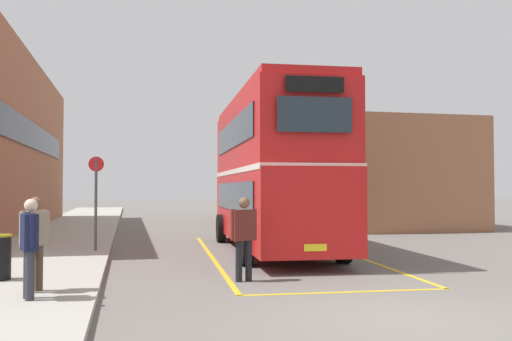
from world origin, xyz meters
TOP-DOWN VIEW (x-y plane):
  - ground_plane at (0.00, 14.40)m, footprint 135.60×135.60m
  - sidewalk_left at (-6.50, 16.80)m, footprint 4.00×57.60m
  - depot_building_right at (8.64, 22.04)m, footprint 6.36×16.25m
  - double_decker_bus at (0.36, 8.99)m, footprint 3.23×10.00m
  - single_deck_bus at (3.67, 23.47)m, footprint 3.20×9.73m
  - pedestrian_boarding at (-1.62, 3.72)m, footprint 0.58×0.33m
  - pedestrian_waiting_near at (-5.56, 1.99)m, footprint 0.35×0.53m
  - pedestrian_waiting_far at (-5.59, 2.67)m, footprint 0.47×0.50m
  - bus_stop_sign at (-4.91, 9.13)m, footprint 0.44×0.08m
  - bay_marking_yellow at (0.31, 7.12)m, footprint 4.86×12.11m

SIDE VIEW (x-z plane):
  - ground_plane at x=0.00m, z-range 0.00..0.00m
  - bay_marking_yellow at x=0.31m, z-range 0.00..0.01m
  - sidewalk_left at x=-6.50m, z-range 0.00..0.14m
  - pedestrian_boarding at x=-1.62m, z-range 0.15..1.91m
  - pedestrian_waiting_near at x=-5.56m, z-range 0.26..1.90m
  - pedestrian_waiting_far at x=-5.59m, z-range 0.27..1.92m
  - single_deck_bus at x=3.67m, z-range 0.13..3.15m
  - bus_stop_sign at x=-4.91m, z-range 0.41..3.14m
  - double_decker_bus at x=0.36m, z-range 0.14..4.89m
  - depot_building_right at x=8.64m, z-range 0.00..5.16m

